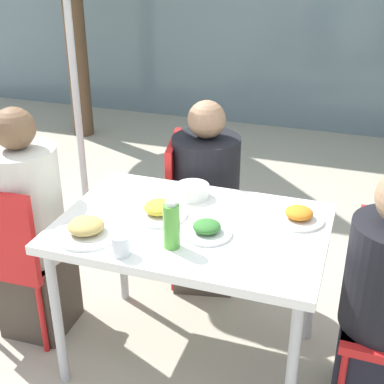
{
  "coord_description": "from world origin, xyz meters",
  "views": [
    {
      "loc": [
        0.64,
        -1.89,
        1.87
      ],
      "look_at": [
        0.0,
        0.0,
        0.9
      ],
      "focal_mm": 50.0,
      "sensor_mm": 36.0,
      "label": 1
    }
  ],
  "objects_px": {
    "person_left": "(30,233)",
    "chair_far": "(192,200)",
    "bottle": "(171,225)",
    "drinking_cup": "(121,245)",
    "chair_left": "(13,250)",
    "person_far": "(206,204)",
    "salad_bowl": "(193,191)"
  },
  "relations": [
    {
      "from": "chair_far",
      "to": "drinking_cup",
      "type": "relative_size",
      "value": 10.34
    },
    {
      "from": "chair_far",
      "to": "person_far",
      "type": "bearing_deg",
      "value": 58.11
    },
    {
      "from": "person_left",
      "to": "person_far",
      "type": "height_order",
      "value": "person_left"
    },
    {
      "from": "bottle",
      "to": "chair_far",
      "type": "bearing_deg",
      "value": 103.47
    },
    {
      "from": "person_left",
      "to": "drinking_cup",
      "type": "relative_size",
      "value": 14.27
    },
    {
      "from": "person_left",
      "to": "chair_far",
      "type": "distance_m",
      "value": 0.91
    },
    {
      "from": "person_left",
      "to": "person_far",
      "type": "bearing_deg",
      "value": 42.35
    },
    {
      "from": "person_left",
      "to": "bottle",
      "type": "bearing_deg",
      "value": -14.1
    },
    {
      "from": "person_far",
      "to": "salad_bowl",
      "type": "xyz_separation_m",
      "value": [
        0.06,
        -0.39,
        0.27
      ]
    },
    {
      "from": "chair_left",
      "to": "person_far",
      "type": "distance_m",
      "value": 1.04
    },
    {
      "from": "chair_left",
      "to": "drinking_cup",
      "type": "distance_m",
      "value": 0.77
    },
    {
      "from": "chair_left",
      "to": "bottle",
      "type": "bearing_deg",
      "value": -8.07
    },
    {
      "from": "person_left",
      "to": "chair_left",
      "type": "bearing_deg",
      "value": -121.89
    },
    {
      "from": "drinking_cup",
      "to": "salad_bowl",
      "type": "distance_m",
      "value": 0.57
    },
    {
      "from": "bottle",
      "to": "drinking_cup",
      "type": "distance_m",
      "value": 0.21
    },
    {
      "from": "bottle",
      "to": "salad_bowl",
      "type": "xyz_separation_m",
      "value": [
        -0.06,
        0.44,
        -0.07
      ]
    },
    {
      "from": "chair_far",
      "to": "drinking_cup",
      "type": "distance_m",
      "value": 1.03
    },
    {
      "from": "person_left",
      "to": "chair_far",
      "type": "bearing_deg",
      "value": 47.7
    },
    {
      "from": "chair_left",
      "to": "chair_far",
      "type": "height_order",
      "value": "same"
    },
    {
      "from": "chair_far",
      "to": "bottle",
      "type": "height_order",
      "value": "bottle"
    },
    {
      "from": "person_left",
      "to": "person_far",
      "type": "relative_size",
      "value": 1.08
    },
    {
      "from": "person_left",
      "to": "salad_bowl",
      "type": "xyz_separation_m",
      "value": [
        0.74,
        0.26,
        0.22
      ]
    },
    {
      "from": "chair_left",
      "to": "bottle",
      "type": "xyz_separation_m",
      "value": [
        0.85,
        -0.1,
        0.34
      ]
    },
    {
      "from": "chair_left",
      "to": "person_left",
      "type": "distance_m",
      "value": 0.11
    },
    {
      "from": "person_far",
      "to": "drinking_cup",
      "type": "bearing_deg",
      "value": -14.81
    },
    {
      "from": "chair_far",
      "to": "person_far",
      "type": "distance_m",
      "value": 0.09
    },
    {
      "from": "chair_left",
      "to": "bottle",
      "type": "relative_size",
      "value": 4.22
    },
    {
      "from": "person_far",
      "to": "bottle",
      "type": "relative_size",
      "value": 5.39
    },
    {
      "from": "drinking_cup",
      "to": "salad_bowl",
      "type": "height_order",
      "value": "drinking_cup"
    },
    {
      "from": "salad_bowl",
      "to": "person_left",
      "type": "bearing_deg",
      "value": -160.34
    },
    {
      "from": "chair_far",
      "to": "bottle",
      "type": "bearing_deg",
      "value": 1.46
    },
    {
      "from": "chair_left",
      "to": "person_far",
      "type": "relative_size",
      "value": 0.78
    }
  ]
}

